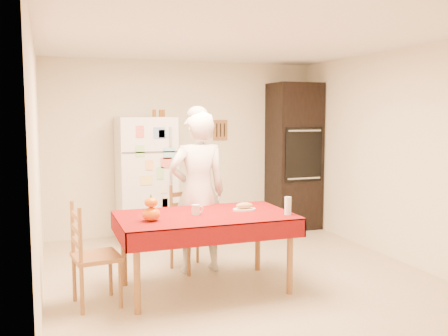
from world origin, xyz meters
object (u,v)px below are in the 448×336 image
seated_woman (198,192)px  wine_glass (288,206)px  dining_table (205,221)px  bread_plate (244,209)px  chair_left (89,252)px  refrigerator (146,179)px  oven_cabinet (294,156)px  pumpkin_lower (151,214)px  coffee_mug (196,210)px  chair_far (190,224)px

seated_woman → wine_glass: seated_woman is taller
wine_glass → dining_table: bearing=159.7°
bread_plate → chair_left: bearing=-175.8°
refrigerator → oven_cabinet: oven_cabinet is taller
dining_table → bread_plate: 0.45m
chair_left → pumpkin_lower: 0.65m
oven_cabinet → seated_woman: (-1.99, -1.57, -0.22)m
chair_left → seated_woman: seated_woman is taller
coffee_mug → wine_glass: wine_glass is taller
oven_cabinet → bread_plate: oven_cabinet is taller
oven_cabinet → bread_plate: (-1.66, -2.11, -0.33)m
chair_far → refrigerator: bearing=80.2°
refrigerator → pumpkin_lower: 2.27m
oven_cabinet → chair_left: 3.95m
oven_cabinet → bread_plate: bearing=-128.2°
seated_woman → pumpkin_lower: (-0.66, -0.72, -0.06)m
oven_cabinet → seated_woman: size_ratio=1.24×
wine_glass → bread_plate: wine_glass is taller
chair_left → pumpkin_lower: chair_left is taller
pumpkin_lower → bread_plate: pumpkin_lower is taller
oven_cabinet → pumpkin_lower: oven_cabinet is taller
refrigerator → seated_woman: bearing=-79.4°
chair_left → wine_glass: chair_left is taller
coffee_mug → wine_glass: bearing=-18.7°
oven_cabinet → coffee_mug: oven_cabinet is taller
seated_woman → coffee_mug: 0.62m
refrigerator → bread_plate: 2.15m
coffee_mug → wine_glass: (0.86, -0.29, 0.04)m
chair_left → coffee_mug: bearing=-93.7°
bread_plate → oven_cabinet: bearing=51.8°
oven_cabinet → chair_left: size_ratio=2.32×
refrigerator → seated_woman: 1.55m
chair_far → seated_woman: size_ratio=0.54×
refrigerator → coffee_mug: bearing=-87.6°
dining_table → seated_woman: seated_woman is taller
chair_left → pumpkin_lower: (0.56, -0.07, 0.32)m
pumpkin_lower → bread_plate: size_ratio=0.71×
chair_left → seated_woman: (1.22, 0.65, 0.38)m
refrigerator → chair_left: bearing=-113.3°
refrigerator → chair_left: 2.39m
oven_cabinet → wine_glass: 2.80m
chair_left → pumpkin_lower: bearing=-103.9°
chair_far → chair_left: 1.41m
chair_far → wine_glass: 1.29m
chair_far → bread_plate: bearing=-79.3°
chair_far → coffee_mug: bearing=-120.4°
seated_woman → dining_table: bearing=80.6°
chair_left → wine_glass: bearing=-104.1°
refrigerator → coffee_mug: refrigerator is taller
dining_table → pumpkin_lower: pumpkin_lower is taller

